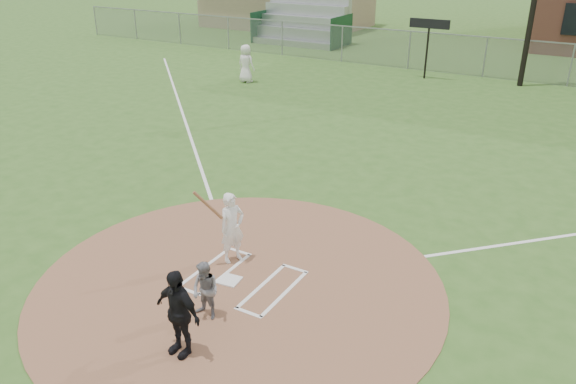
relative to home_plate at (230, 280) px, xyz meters
The scene contains 12 objects.
ground 0.23m from the home_plate, ahead, with size 140.00×140.00×0.00m, color #335C1F.
dirt_circle 0.23m from the home_plate, ahead, with size 8.40×8.40×0.02m, color #906044.
home_plate is the anchor object (origin of this frame).
foul_line_third 12.59m from the home_plate, 134.18° to the left, with size 0.10×24.00×0.01m, color white.
catcher 1.37m from the home_plate, 74.10° to the right, with size 0.56×0.44×1.15m, color gray.
umpire 2.41m from the home_plate, 75.86° to the right, with size 0.95×0.40×1.62m, color black.
ondeck_player 17.88m from the home_plate, 122.85° to the left, with size 0.89×0.58×1.83m, color white.
batters_boxes 0.29m from the home_plate, 39.34° to the left, with size 2.08×1.88×0.01m.
batter_at_plate 1.15m from the home_plate, 119.88° to the left, with size 0.84×0.97×1.78m.
outfield_fence 22.06m from the home_plate, 89.42° to the left, with size 56.08×0.08×2.03m.
bleachers 29.22m from the home_plate, 115.97° to the left, with size 6.08×3.20×3.20m.
scoreboard_sign 20.50m from the home_plate, 96.42° to the left, with size 2.00×0.10×2.93m.
Camera 1 is at (5.76, -7.95, 6.50)m, focal length 35.00 mm.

